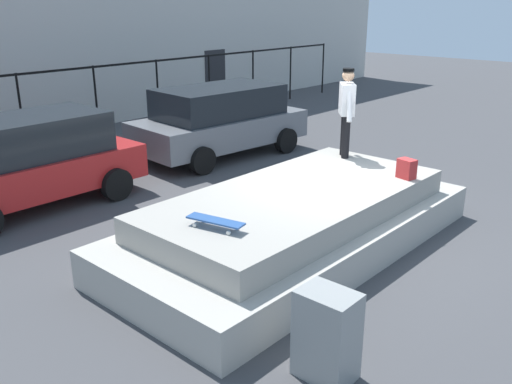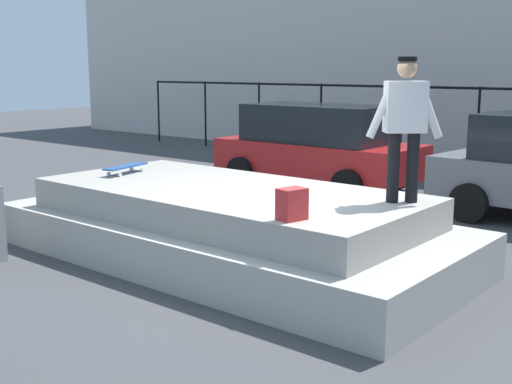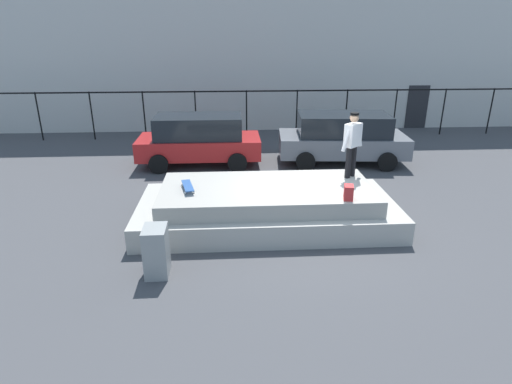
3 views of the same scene
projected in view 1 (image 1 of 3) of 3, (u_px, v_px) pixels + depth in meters
ground_plane at (339, 232)px, 9.40m from camera, size 60.00×60.00×0.00m
concrete_ledge at (297, 222)px, 8.69m from camera, size 6.19×2.90×0.95m
skateboarder at (347, 107)px, 10.09m from camera, size 0.71×0.64×1.63m
skateboard at (215, 221)px, 7.10m from camera, size 0.37×0.83×0.12m
backpack at (407, 169)px, 9.09m from camera, size 0.26×0.32×0.33m
car_red_hatchback_near at (27, 160)px, 10.29m from camera, size 4.18×2.07×1.72m
car_grey_hatchback_mid at (220, 119)px, 13.78m from camera, size 4.54×2.49×1.72m
utility_box at (327, 335)px, 5.65m from camera, size 0.45×0.61×0.98m
fence_row at (59, 93)px, 14.60m from camera, size 24.06×0.06×2.03m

